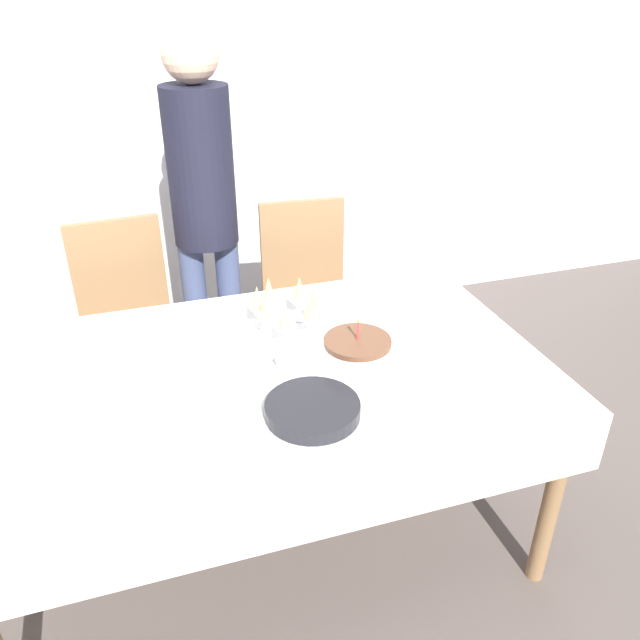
{
  "coord_description": "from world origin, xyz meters",
  "views": [
    {
      "loc": [
        -0.34,
        -1.68,
        1.88
      ],
      "look_at": [
        0.21,
        0.05,
        0.87
      ],
      "focal_mm": 35.0,
      "sensor_mm": 36.0,
      "label": 1
    }
  ],
  "objects_px": {
    "champagne_tray": "(286,314)",
    "person_standing": "(203,195)",
    "dining_chair_far_left": "(129,321)",
    "plate_stack_main": "(312,409)",
    "plate_stack_dessert": "(307,360)",
    "birthday_cake": "(357,354)",
    "dining_chair_far_right": "(308,295)"
  },
  "relations": [
    {
      "from": "dining_chair_far_left",
      "to": "person_standing",
      "type": "xyz_separation_m",
      "value": [
        0.39,
        0.08,
        0.51
      ]
    },
    {
      "from": "champagne_tray",
      "to": "birthday_cake",
      "type": "bearing_deg",
      "value": -59.45
    },
    {
      "from": "plate_stack_main",
      "to": "person_standing",
      "type": "bearing_deg",
      "value": 94.9
    },
    {
      "from": "plate_stack_dessert",
      "to": "person_standing",
      "type": "xyz_separation_m",
      "value": [
        -0.17,
        0.99,
        0.27
      ]
    },
    {
      "from": "birthday_cake",
      "to": "dining_chair_far_left",
      "type": "bearing_deg",
      "value": 126.28
    },
    {
      "from": "plate_stack_main",
      "to": "champagne_tray",
      "type": "bearing_deg",
      "value": 84.09
    },
    {
      "from": "birthday_cake",
      "to": "plate_stack_main",
      "type": "relative_size",
      "value": 0.78
    },
    {
      "from": "dining_chair_far_left",
      "to": "birthday_cake",
      "type": "xyz_separation_m",
      "value": [
        0.71,
        -0.96,
        0.27
      ]
    },
    {
      "from": "plate_stack_dessert",
      "to": "dining_chair_far_right",
      "type": "bearing_deg",
      "value": 73.27
    },
    {
      "from": "dining_chair_far_left",
      "to": "plate_stack_dessert",
      "type": "distance_m",
      "value": 1.09
    },
    {
      "from": "plate_stack_main",
      "to": "person_standing",
      "type": "xyz_separation_m",
      "value": [
        -0.11,
        1.24,
        0.27
      ]
    },
    {
      "from": "plate_stack_main",
      "to": "dining_chair_far_right",
      "type": "bearing_deg",
      "value": 73.94
    },
    {
      "from": "plate_stack_dessert",
      "to": "person_standing",
      "type": "height_order",
      "value": "person_standing"
    },
    {
      "from": "dining_chair_far_left",
      "to": "plate_stack_main",
      "type": "xyz_separation_m",
      "value": [
        0.49,
        -1.16,
        0.24
      ]
    },
    {
      "from": "person_standing",
      "to": "dining_chair_far_right",
      "type": "bearing_deg",
      "value": -10.83
    },
    {
      "from": "dining_chair_far_left",
      "to": "plate_stack_main",
      "type": "height_order",
      "value": "dining_chair_far_left"
    },
    {
      "from": "dining_chair_far_left",
      "to": "dining_chair_far_right",
      "type": "height_order",
      "value": "same"
    },
    {
      "from": "dining_chair_far_left",
      "to": "plate_stack_dessert",
      "type": "xyz_separation_m",
      "value": [
        0.56,
        -0.9,
        0.24
      ]
    },
    {
      "from": "dining_chair_far_left",
      "to": "dining_chair_far_right",
      "type": "xyz_separation_m",
      "value": [
        0.83,
        0.0,
        0.0
      ]
    },
    {
      "from": "champagne_tray",
      "to": "person_standing",
      "type": "bearing_deg",
      "value": 101.4
    },
    {
      "from": "champagne_tray",
      "to": "plate_stack_main",
      "type": "distance_m",
      "value": 0.48
    },
    {
      "from": "birthday_cake",
      "to": "plate_stack_dessert",
      "type": "xyz_separation_m",
      "value": [
        -0.15,
        0.06,
        -0.03
      ]
    },
    {
      "from": "birthday_cake",
      "to": "champagne_tray",
      "type": "relative_size",
      "value": 0.64
    },
    {
      "from": "birthday_cake",
      "to": "person_standing",
      "type": "height_order",
      "value": "person_standing"
    },
    {
      "from": "dining_chair_far_left",
      "to": "dining_chair_far_right",
      "type": "relative_size",
      "value": 1.0
    },
    {
      "from": "birthday_cake",
      "to": "plate_stack_dessert",
      "type": "height_order",
      "value": "birthday_cake"
    },
    {
      "from": "champagne_tray",
      "to": "person_standing",
      "type": "distance_m",
      "value": 0.81
    },
    {
      "from": "plate_stack_main",
      "to": "person_standing",
      "type": "relative_size",
      "value": 0.16
    },
    {
      "from": "dining_chair_far_right",
      "to": "person_standing",
      "type": "distance_m",
      "value": 0.68
    },
    {
      "from": "plate_stack_main",
      "to": "plate_stack_dessert",
      "type": "height_order",
      "value": "plate_stack_dessert"
    },
    {
      "from": "dining_chair_far_left",
      "to": "birthday_cake",
      "type": "bearing_deg",
      "value": -53.72
    },
    {
      "from": "dining_chair_far_left",
      "to": "person_standing",
      "type": "relative_size",
      "value": 0.56
    }
  ]
}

